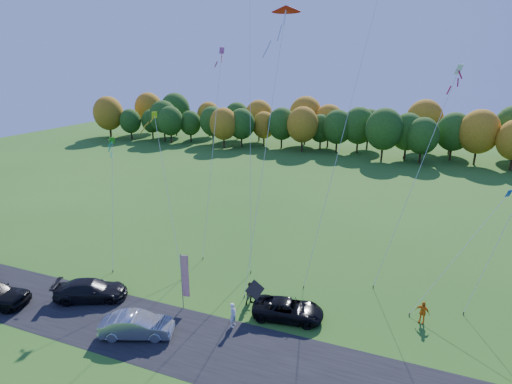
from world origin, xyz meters
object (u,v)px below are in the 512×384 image
(silver_sedan, at_px, (137,325))
(feather_flag, at_px, (184,276))
(person_east, at_px, (422,312))
(black_suv, at_px, (288,309))

(silver_sedan, relative_size, feather_flag, 1.07)
(person_east, distance_m, feather_flag, 16.40)
(feather_flag, bearing_deg, black_suv, 12.11)
(silver_sedan, relative_size, person_east, 2.88)
(feather_flag, bearing_deg, person_east, 15.29)
(black_suv, relative_size, person_east, 3.03)
(person_east, bearing_deg, feather_flag, -143.20)
(black_suv, height_order, silver_sedan, silver_sedan)
(black_suv, bearing_deg, silver_sedan, 113.55)
(black_suv, height_order, person_east, person_east)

